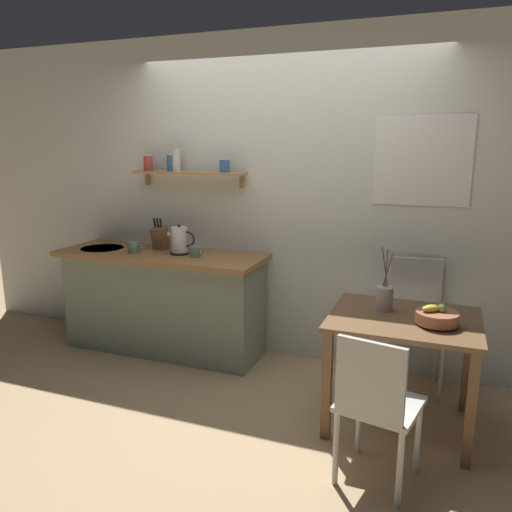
{
  "coord_description": "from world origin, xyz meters",
  "views": [
    {
      "loc": [
        1.28,
        -3.35,
        1.82
      ],
      "look_at": [
        -0.1,
        0.25,
        0.95
      ],
      "focal_mm": 35.26,
      "sensor_mm": 36.0,
      "label": 1
    }
  ],
  "objects": [
    {
      "name": "dining_chair_far",
      "position": [
        1.11,
        0.42,
        0.54
      ],
      "size": [
        0.48,
        0.47,
        0.97
      ],
      "color": "silver",
      "rests_on": "ground_plane"
    },
    {
      "name": "fruit_bowl",
      "position": [
        1.27,
        -0.28,
        0.8
      ],
      "size": [
        0.25,
        0.25,
        0.13
      ],
      "color": "#BC704C",
      "rests_on": "dining_table"
    },
    {
      "name": "knife_block",
      "position": [
        -1.07,
        0.41,
        1.01
      ],
      "size": [
        0.11,
        0.15,
        0.28
      ],
      "color": "brown",
      "rests_on": "kitchen_counter"
    },
    {
      "name": "ground_plane",
      "position": [
        0.0,
        0.0,
        0.0
      ],
      "size": [
        14.0,
        14.0,
        0.0
      ],
      "primitive_type": "plane",
      "color": "tan"
    },
    {
      "name": "dining_chair_near",
      "position": [
        1.01,
        -0.89,
        0.5
      ],
      "size": [
        0.48,
        0.47,
        0.87
      ],
      "color": "silver",
      "rests_on": "ground_plane"
    },
    {
      "name": "wall_shelf",
      "position": [
        -0.85,
        0.49,
        1.61
      ],
      "size": [
        1.02,
        0.2,
        0.33
      ],
      "color": "tan"
    },
    {
      "name": "twig_vase",
      "position": [
        0.94,
        -0.1,
        0.83
      ],
      "size": [
        0.11,
        0.11,
        0.42
      ],
      "color": "#B7B2A8",
      "rests_on": "dining_table"
    },
    {
      "name": "dining_table",
      "position": [
        1.08,
        -0.2,
        0.62
      ],
      "size": [
        0.92,
        0.77,
        0.75
      ],
      "color": "brown",
      "rests_on": "ground_plane"
    },
    {
      "name": "coffee_mug_spare",
      "position": [
        -0.64,
        0.25,
        0.94
      ],
      "size": [
        0.12,
        0.08,
        0.09
      ],
      "color": "slate",
      "rests_on": "kitchen_counter"
    },
    {
      "name": "coffee_mug_by_sink",
      "position": [
        -1.21,
        0.21,
        0.94
      ],
      "size": [
        0.13,
        0.09,
        0.09
      ],
      "color": "slate",
      "rests_on": "kitchen_counter"
    },
    {
      "name": "kitchen_counter",
      "position": [
        -1.0,
        0.32,
        0.45
      ],
      "size": [
        1.83,
        0.63,
        0.9
      ],
      "color": "gray",
      "rests_on": "ground_plane"
    },
    {
      "name": "electric_kettle",
      "position": [
        -0.81,
        0.31,
        1.01
      ],
      "size": [
        0.25,
        0.16,
        0.25
      ],
      "color": "black",
      "rests_on": "kitchen_counter"
    },
    {
      "name": "back_wall",
      "position": [
        0.2,
        0.65,
        1.35
      ],
      "size": [
        6.8,
        0.11,
        2.7
      ],
      "color": "silver",
      "rests_on": "ground_plane"
    }
  ]
}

